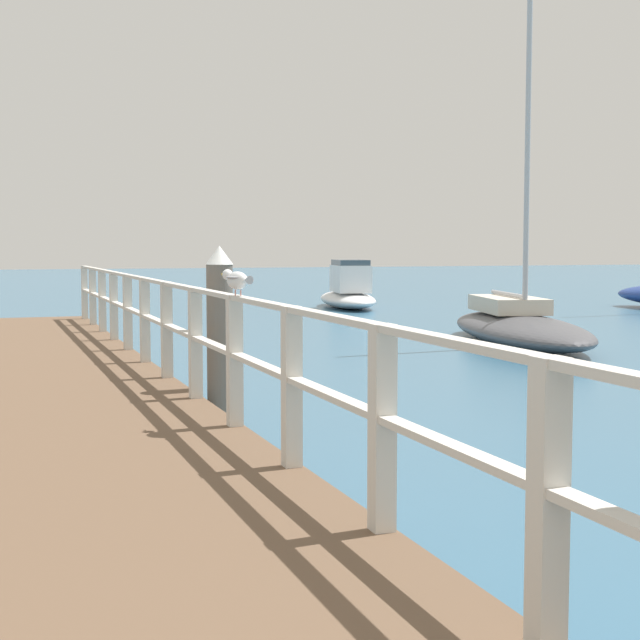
{
  "coord_description": "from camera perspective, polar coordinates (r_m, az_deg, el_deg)",
  "views": [
    {
      "loc": [
        -0.79,
        0.94,
        1.87
      ],
      "look_at": [
        2.09,
        9.04,
        1.2
      ],
      "focal_mm": 52.95,
      "sensor_mm": 36.0,
      "label": 1
    }
  ],
  "objects": [
    {
      "name": "pier_deck",
      "position": [
        10.18,
        -14.95,
        -5.24
      ],
      "size": [
        2.51,
        21.91,
        0.35
      ],
      "primitive_type": "cube",
      "color": "brown",
      "rests_on": "ground_plane"
    },
    {
      "name": "pier_railing",
      "position": [
        10.24,
        -8.47,
        -0.26
      ],
      "size": [
        0.12,
        20.43,
        1.11
      ],
      "color": "beige",
      "rests_on": "pier_deck"
    },
    {
      "name": "dock_piling_far",
      "position": [
        10.08,
        -6.07,
        -0.79
      ],
      "size": [
        0.29,
        0.29,
        1.88
      ],
      "color": "#6B6056",
      "rests_on": "ground_plane"
    },
    {
      "name": "seagull_foreground",
      "position": [
        7.82,
        -5.05,
        2.46
      ],
      "size": [
        0.22,
        0.47,
        0.21
      ],
      "rotation": [
        0.0,
        0.0,
        0.24
      ],
      "color": "white",
      "rests_on": "pier_railing"
    },
    {
      "name": "boat_2",
      "position": [
        28.47,
        1.72,
        1.7
      ],
      "size": [
        2.27,
        4.69,
        1.46
      ],
      "rotation": [
        0.0,
        0.0,
        2.96
      ],
      "color": "white",
      "rests_on": "ground_plane"
    },
    {
      "name": "boat_5",
      "position": [
        18.31,
        11.9,
        -0.34
      ],
      "size": [
        3.32,
        6.38,
        7.1
      ],
      "rotation": [
        0.0,
        0.0,
        2.9
      ],
      "color": "#4C4C51",
      "rests_on": "ground_plane"
    }
  ]
}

